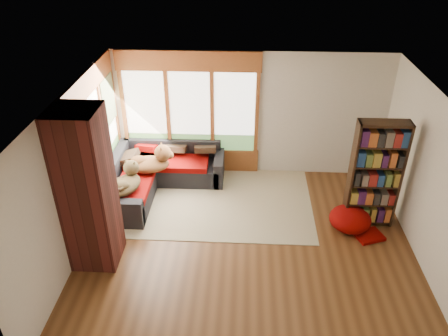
% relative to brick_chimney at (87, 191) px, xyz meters
% --- Properties ---
extents(floor, '(5.50, 5.50, 0.00)m').
position_rel_brick_chimney_xyz_m(floor, '(2.40, 0.35, -1.30)').
color(floor, '#4F2E16').
rests_on(floor, ground).
extents(ceiling, '(5.50, 5.50, 0.00)m').
position_rel_brick_chimney_xyz_m(ceiling, '(2.40, 0.35, 1.30)').
color(ceiling, white).
extents(wall_back, '(5.50, 0.04, 2.60)m').
position_rel_brick_chimney_xyz_m(wall_back, '(2.40, 2.85, 0.00)').
color(wall_back, silver).
rests_on(wall_back, ground).
extents(wall_front, '(5.50, 0.04, 2.60)m').
position_rel_brick_chimney_xyz_m(wall_front, '(2.40, -2.15, 0.00)').
color(wall_front, silver).
rests_on(wall_front, ground).
extents(wall_left, '(0.04, 5.00, 2.60)m').
position_rel_brick_chimney_xyz_m(wall_left, '(-0.35, 0.35, 0.00)').
color(wall_left, silver).
rests_on(wall_left, ground).
extents(wall_right, '(0.04, 5.00, 2.60)m').
position_rel_brick_chimney_xyz_m(wall_right, '(5.15, 0.35, 0.00)').
color(wall_right, silver).
rests_on(wall_right, ground).
extents(windows_back, '(2.82, 0.10, 1.90)m').
position_rel_brick_chimney_xyz_m(windows_back, '(1.20, 2.82, 0.05)').
color(windows_back, brown).
rests_on(windows_back, wall_back).
extents(windows_left, '(0.10, 2.62, 1.90)m').
position_rel_brick_chimney_xyz_m(windows_left, '(-0.32, 1.55, 0.05)').
color(windows_left, brown).
rests_on(windows_left, wall_left).
extents(roller_blind, '(0.03, 0.72, 0.90)m').
position_rel_brick_chimney_xyz_m(roller_blind, '(-0.29, 2.38, 0.45)').
color(roller_blind, '#6D7E56').
rests_on(roller_blind, wall_left).
extents(brick_chimney, '(0.70, 0.70, 2.60)m').
position_rel_brick_chimney_xyz_m(brick_chimney, '(0.00, 0.00, 0.00)').
color(brick_chimney, '#471914').
rests_on(brick_chimney, ground).
extents(sectional_sofa, '(2.20, 2.20, 0.80)m').
position_rel_brick_chimney_xyz_m(sectional_sofa, '(0.45, 2.05, -1.00)').
color(sectional_sofa, black).
rests_on(sectional_sofa, ground).
extents(area_rug, '(3.55, 2.72, 0.01)m').
position_rel_brick_chimney_xyz_m(area_rug, '(1.85, 1.80, -1.29)').
color(area_rug, silver).
rests_on(area_rug, ground).
extents(bookshelf, '(0.85, 0.28, 1.98)m').
position_rel_brick_chimney_xyz_m(bookshelf, '(4.54, 1.16, -0.31)').
color(bookshelf, black).
rests_on(bookshelf, ground).
extents(pouf, '(0.77, 0.77, 0.39)m').
position_rel_brick_chimney_xyz_m(pouf, '(4.20, 0.95, -1.09)').
color(pouf, '#810704').
rests_on(pouf, area_rug).
extents(dog_tan, '(0.91, 0.64, 0.46)m').
position_rel_brick_chimney_xyz_m(dog_tan, '(0.54, 1.93, -0.53)').
color(dog_tan, brown).
rests_on(dog_tan, sectional_sofa).
extents(dog_brindle, '(0.61, 0.82, 0.41)m').
position_rel_brick_chimney_xyz_m(dog_brindle, '(0.22, 1.27, -0.56)').
color(dog_brindle, '#342A1B').
rests_on(dog_brindle, sectional_sofa).
extents(throw_pillows, '(1.98, 1.68, 0.45)m').
position_rel_brick_chimney_xyz_m(throw_pillows, '(0.48, 2.20, -0.54)').
color(throw_pillows, black).
rests_on(throw_pillows, sectional_sofa).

